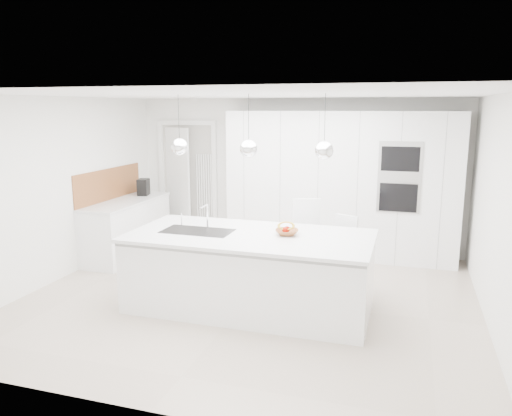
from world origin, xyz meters
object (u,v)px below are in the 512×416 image
(island_base, at_px, (249,274))
(bar_stool_right, at_px, (344,256))
(fruit_bowl, at_px, (287,232))
(espresso_machine, at_px, (143,187))
(bar_stool_left, at_px, (303,245))

(island_base, height_order, bar_stool_right, bar_stool_right)
(fruit_bowl, xyz_separation_m, espresso_machine, (-2.95, 1.89, 0.10))
(fruit_bowl, bearing_deg, bar_stool_left, 85.90)
(fruit_bowl, relative_size, bar_stool_right, 0.27)
(fruit_bowl, relative_size, bar_stool_left, 0.23)
(fruit_bowl, relative_size, espresso_machine, 0.98)
(fruit_bowl, height_order, espresso_machine, espresso_machine)
(island_base, height_order, bar_stool_left, bar_stool_left)
(fruit_bowl, xyz_separation_m, bar_stool_left, (0.05, 0.72, -0.35))
(fruit_bowl, height_order, bar_stool_right, bar_stool_right)
(bar_stool_left, bearing_deg, island_base, -138.08)
(espresso_machine, bearing_deg, bar_stool_left, -36.25)
(island_base, bearing_deg, fruit_bowl, 18.48)
(fruit_bowl, bearing_deg, island_base, -161.52)
(island_base, xyz_separation_m, bar_stool_left, (0.47, 0.86, 0.15))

